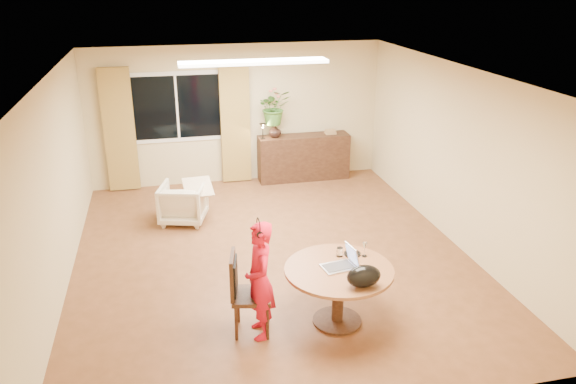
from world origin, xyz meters
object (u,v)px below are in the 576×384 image
object	(u,v)px
dining_table	(339,280)
sideboard	(304,157)
dining_chair	(252,294)
armchair	(183,203)
child	(260,280)

from	to	relation	value
dining_table	sideboard	bearing A→B (deg)	80.24
dining_chair	sideboard	distance (m)	5.09
armchair	dining_chair	bearing A→B (deg)	116.45
child	dining_chair	bearing A→B (deg)	-134.28
dining_table	child	xyz separation A→B (m)	(-0.91, -0.02, 0.13)
child	armchair	xyz separation A→B (m)	(-0.67, 3.29, -0.36)
dining_table	armchair	size ratio (longest dim) A/B	1.74
child	sideboard	bearing A→B (deg)	158.84
dining_table	dining_chair	distance (m)	0.99
dining_chair	armchair	bearing A→B (deg)	112.09
dining_chair	sideboard	bearing A→B (deg)	80.85
dining_table	sideboard	xyz separation A→B (m)	(0.83, 4.81, -0.11)
sideboard	dining_table	bearing A→B (deg)	-99.76
dining_table	child	distance (m)	0.92
dining_table	sideboard	size ratio (longest dim) A/B	0.70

